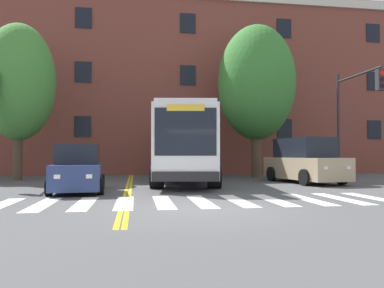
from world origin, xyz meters
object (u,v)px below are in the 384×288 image
object	(u,v)px
car_navy_near_lane	(78,170)
traffic_light_near_corner	(354,105)
street_tree_curbside_small	(19,82)
car_tan_far_lane	(304,162)
street_tree_curbside_large	(256,83)
city_bus	(186,144)
car_white_behind_bus	(177,162)

from	to	relation	value
car_navy_near_lane	traffic_light_near_corner	distance (m)	14.19
street_tree_curbside_small	car_navy_near_lane	bearing A→B (deg)	-58.54
car_tan_far_lane	street_tree_curbside_large	world-z (taller)	street_tree_curbside_large
car_tan_far_lane	street_tree_curbside_large	distance (m)	6.75
city_bus	car_navy_near_lane	bearing A→B (deg)	-138.96
car_white_behind_bus	city_bus	bearing A→B (deg)	-93.97
street_tree_curbside_large	street_tree_curbside_small	size ratio (longest dim) A/B	1.10
car_navy_near_lane	street_tree_curbside_large	bearing A→B (deg)	38.33
street_tree_curbside_large	street_tree_curbside_small	xyz separation A→B (m)	(-13.84, -0.70, -0.49)
traffic_light_near_corner	street_tree_curbside_large	bearing A→B (deg)	131.07
car_white_behind_bus	street_tree_curbside_small	bearing A→B (deg)	-142.96
city_bus	traffic_light_near_corner	bearing A→B (deg)	-5.81
car_white_behind_bus	traffic_light_near_corner	world-z (taller)	traffic_light_near_corner
traffic_light_near_corner	car_tan_far_lane	bearing A→B (deg)	-175.37
car_tan_far_lane	street_tree_curbside_small	xyz separation A→B (m)	(-14.77, 3.94, 4.33)
city_bus	street_tree_curbside_large	world-z (taller)	street_tree_curbside_large
car_white_behind_bus	traffic_light_near_corner	bearing A→B (deg)	-53.71
city_bus	traffic_light_near_corner	size ratio (longest dim) A/B	1.89
city_bus	car_white_behind_bus	bearing A→B (deg)	86.03
car_navy_near_lane	traffic_light_near_corner	world-z (taller)	traffic_light_near_corner
car_white_behind_bus	street_tree_curbside_small	distance (m)	12.90
car_white_behind_bus	street_tree_curbside_large	bearing A→B (deg)	-57.28
car_white_behind_bus	street_tree_curbside_large	world-z (taller)	street_tree_curbside_large
traffic_light_near_corner	street_tree_curbside_small	distance (m)	18.11
car_white_behind_bus	street_tree_curbside_large	xyz separation A→B (m)	(4.22, -6.56, 5.08)
car_white_behind_bus	street_tree_curbside_small	world-z (taller)	street_tree_curbside_small
car_white_behind_bus	street_tree_curbside_small	xyz separation A→B (m)	(-9.62, -7.26, 4.59)
traffic_light_near_corner	car_navy_near_lane	bearing A→B (deg)	-166.63
car_tan_far_lane	car_white_behind_bus	bearing A→B (deg)	114.70
traffic_light_near_corner	street_tree_curbside_small	bearing A→B (deg)	168.15
car_navy_near_lane	car_tan_far_lane	distance (m)	10.96
car_navy_near_lane	car_white_behind_bus	xyz separation A→B (m)	(5.40, 14.17, -0.03)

